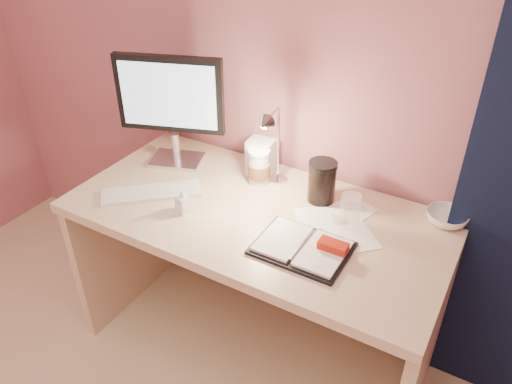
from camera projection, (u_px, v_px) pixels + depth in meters
The scene contains 14 objects.
desk at pixel (266, 247), 2.01m from camera, with size 1.40×0.70×0.73m.
monitor at pixel (171, 101), 2.00m from camera, with size 0.42×0.22×0.46m.
keyboard at pixel (152, 193), 1.93m from camera, with size 0.38×0.11×0.02m, color white.
planner at pixel (305, 247), 1.64m from camera, with size 0.31×0.23×0.05m.
paper_a at pixel (352, 238), 1.70m from camera, with size 0.15×0.15×0.00m, color white.
paper_b at pixel (353, 210), 1.84m from camera, with size 0.14×0.14×0.00m, color white.
paper_c at pixel (314, 218), 1.80m from camera, with size 0.13×0.13×0.00m, color white.
coffee_cup at pixel (259, 167), 1.97m from camera, with size 0.09×0.09×0.14m.
clear_cup at pixel (350, 211), 1.73m from camera, with size 0.07×0.07×0.12m, color white.
bowl at pixel (447, 218), 1.76m from camera, with size 0.15×0.15×0.05m, color white.
lotion_bottle at pixel (183, 200), 1.81m from camera, with size 0.04×0.05×0.10m, color white.
dark_jar at pixel (322, 183), 1.86m from camera, with size 0.10×0.10×0.15m, color black.
product_box at pixel (261, 158), 2.02m from camera, with size 0.10×0.08×0.16m, color #B4B5B0.
desk_lamp at pixel (265, 142), 1.84m from camera, with size 0.09×0.21×0.34m.
Camera 1 is at (0.75, 0.08, 1.79)m, focal length 35.00 mm.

